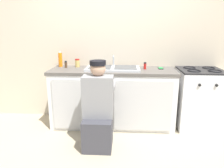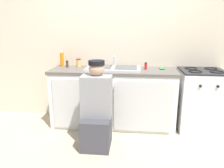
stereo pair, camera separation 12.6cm
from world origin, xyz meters
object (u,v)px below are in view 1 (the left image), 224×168
Objects in this scene: cell_phone at (161,68)px; stove_range at (198,98)px; sink_double_basin at (113,68)px; condiment_jar at (77,63)px; plumber_person at (98,112)px; spice_bottle_pepper at (66,64)px; spice_bottle_red at (145,66)px; soap_bottle_orange at (60,60)px.

stove_range is at bearing -10.18° from cell_phone.
condiment_jar is at bearing 164.22° from sink_double_basin.
spice_bottle_pepper is (-0.59, 0.77, 0.47)m from plumber_person.
plumber_person reaches higher than stove_range.
spice_bottle_red is 0.75× the size of cell_phone.
spice_bottle_pepper is at bearing 127.66° from plumber_person.
spice_bottle_red and spice_bottle_pepper have the same top height.
sink_double_basin is 7.62× the size of spice_bottle_pepper.
soap_bottle_orange is (-1.57, 0.07, 0.11)m from cell_phone.
plumber_person reaches higher than sink_double_basin.
spice_bottle_pepper is at bearing -157.62° from condiment_jar.
plumber_person is at bearing -131.54° from spice_bottle_red.
cell_phone is at bearing 0.35° from spice_bottle_pepper.
condiment_jar is (-1.05, 0.12, 0.01)m from spice_bottle_red.
spice_bottle_pepper is 0.15m from soap_bottle_orange.
plumber_person is 10.52× the size of spice_bottle_pepper.
plumber_person is 1.05m from condiment_jar.
soap_bottle_orange is at bearing 142.86° from spice_bottle_pepper.
condiment_jar is (-0.57, 0.16, 0.05)m from sink_double_basin.
sink_double_basin reaches higher than condiment_jar.
cell_phone is 0.56× the size of soap_bottle_orange.
spice_bottle_red is at bearing -6.68° from condiment_jar.
spice_bottle_red is (0.63, 0.71, 0.47)m from plumber_person.
sink_double_basin is 0.72× the size of plumber_person.
condiment_jar reaches higher than cell_phone.
spice_bottle_pepper is at bearing 172.85° from sink_double_basin.
spice_bottle_pepper is (-0.17, -0.07, -0.01)m from condiment_jar.
condiment_jar is 0.51× the size of soap_bottle_orange.
cell_phone is at bearing 14.56° from spice_bottle_red.
soap_bottle_orange is (-0.28, 0.01, 0.05)m from condiment_jar.
soap_bottle_orange reaches higher than plumber_person.
cell_phone is (1.30, -0.06, -0.06)m from condiment_jar.
spice_bottle_red is 0.26m from cell_phone.
sink_double_basin is at bearing -7.15° from spice_bottle_pepper.
spice_bottle_red is at bearing -5.86° from soap_bottle_orange.
stove_range is 7.08× the size of condiment_jar.
cell_phone is 1.58m from soap_bottle_orange.
stove_range is 2.23m from soap_bottle_orange.
spice_bottle_pepper is (-1.22, 0.05, 0.00)m from spice_bottle_red.
plumber_person is 1.08m from spice_bottle_pepper.
stove_range is 8.63× the size of spice_bottle_red.
spice_bottle_red is at bearing -2.56° from spice_bottle_pepper.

